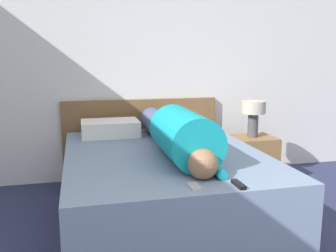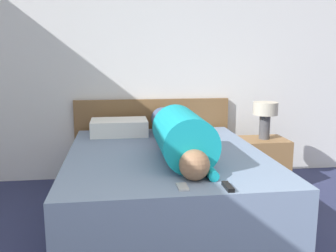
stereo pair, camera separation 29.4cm
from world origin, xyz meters
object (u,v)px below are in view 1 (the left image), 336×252
object	(u,v)px
person_lying	(177,134)
table_lamp	(253,112)
bed	(164,185)
cell_phone	(194,186)
tv_remote	(238,184)
nightstand	(251,160)
pillow_near_headboard	(110,128)

from	to	relation	value
person_lying	table_lamp	bearing A→B (deg)	34.58
bed	table_lamp	size ratio (longest dim) A/B	5.28
person_lying	cell_phone	size ratio (longest dim) A/B	13.90
tv_remote	nightstand	bearing A→B (deg)	61.01
bed	cell_phone	bearing A→B (deg)	-90.58
nightstand	person_lying	bearing A→B (deg)	-145.42
bed	tv_remote	bearing A→B (deg)	-74.12
person_lying	tv_remote	distance (m)	0.88
nightstand	cell_phone	world-z (taller)	cell_phone
bed	table_lamp	xyz separation A→B (m)	(1.12, 0.63, 0.49)
tv_remote	cell_phone	xyz separation A→B (m)	(-0.27, 0.05, -0.01)
tv_remote	pillow_near_headboard	bearing A→B (deg)	110.89
bed	cell_phone	distance (m)	0.92
table_lamp	person_lying	world-z (taller)	person_lying
nightstand	pillow_near_headboard	size ratio (longest dim) A/B	0.91
person_lying	nightstand	bearing A→B (deg)	34.58
nightstand	table_lamp	bearing A→B (deg)	75.96
pillow_near_headboard	cell_phone	bearing A→B (deg)	-77.22
tv_remote	cell_phone	world-z (taller)	tv_remote
table_lamp	tv_remote	size ratio (longest dim) A/B	2.57
nightstand	person_lying	world-z (taller)	person_lying
person_lying	tv_remote	xyz separation A→B (m)	(0.17, -0.84, -0.16)
table_lamp	person_lying	size ratio (longest dim) A/B	0.21
bed	tv_remote	world-z (taller)	tv_remote
bed	nightstand	size ratio (longest dim) A/B	3.96
table_lamp	person_lying	bearing A→B (deg)	-145.42
table_lamp	person_lying	distance (m)	1.25
tv_remote	cell_phone	size ratio (longest dim) A/B	1.15
nightstand	person_lying	xyz separation A→B (m)	(-1.03, -0.71, 0.49)
bed	nightstand	xyz separation A→B (m)	(1.12, 0.63, -0.03)
bed	pillow_near_headboard	size ratio (longest dim) A/B	3.60
bed	pillow_near_headboard	xyz separation A→B (m)	(-0.38, 0.75, 0.37)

